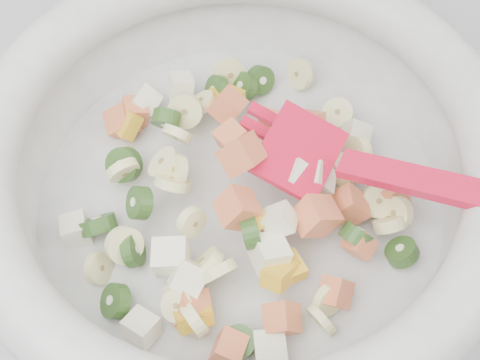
{
  "coord_description": "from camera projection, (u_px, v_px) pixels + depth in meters",
  "views": [
    {
      "loc": [
        -0.08,
        1.16,
        1.4
      ],
      "look_at": [
        -0.07,
        1.45,
        0.95
      ],
      "focal_mm": 55.0,
      "sensor_mm": 36.0,
      "label": 1
    }
  ],
  "objects": [
    {
      "name": "mixing_bowl",
      "position": [
        240.0,
        172.0,
        0.53
      ],
      "size": [
        0.45,
        0.39,
        0.13
      ],
      "color": "silver",
      "rests_on": "counter"
    }
  ]
}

